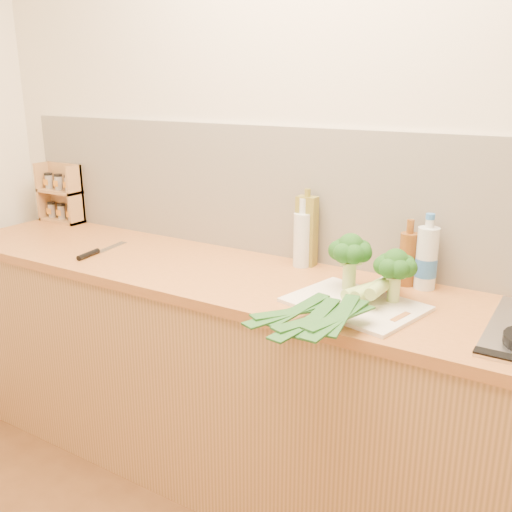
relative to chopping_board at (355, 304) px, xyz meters
The scene contains 14 objects.
room_shell 0.56m from the chopping_board, 131.26° to the left, with size 3.50×3.50×3.50m.
counter 0.56m from the chopping_board, 166.42° to the left, with size 3.20×0.62×0.90m.
chopping_board is the anchor object (origin of this frame).
broccoli_left 0.19m from the chopping_board, 121.47° to the left, with size 0.15×0.15×0.20m.
broccoli_right 0.18m from the chopping_board, 36.66° to the left, with size 0.14×0.14×0.18m.
leek_front 0.06m from the chopping_board, 134.96° to the right, with size 0.28×0.61×0.04m.
leek_mid 0.07m from the chopping_board, 63.88° to the right, with size 0.17×0.70×0.04m.
leek_back 0.12m from the chopping_board, 46.62° to the right, with size 0.11×0.63×0.04m.
chefs_knife 1.18m from the chopping_board, behind, with size 0.07×0.31×0.02m.
spice_rack 1.81m from the chopping_board, 169.72° to the left, with size 0.25×0.10×0.30m.
oil_tin 0.48m from the chopping_board, 137.27° to the left, with size 0.08×0.05×0.31m.
glass_bottle 0.46m from the chopping_board, 139.91° to the left, with size 0.07×0.07×0.28m.
amber_bottle 0.32m from the chopping_board, 74.61° to the left, with size 0.06×0.06×0.24m.
water_bottle 0.34m from the chopping_board, 63.25° to the left, with size 0.08×0.08×0.25m.
Camera 1 is at (0.96, -0.54, 1.61)m, focal length 40.00 mm.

